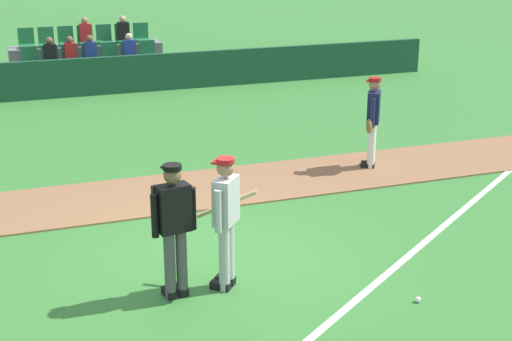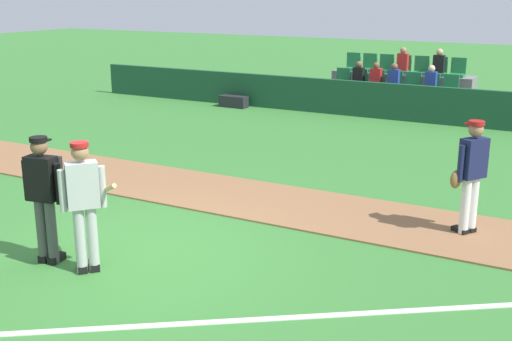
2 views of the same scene
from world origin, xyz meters
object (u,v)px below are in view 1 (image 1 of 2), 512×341
Objects in this scene: umpire_home_plate at (174,223)px; baseball at (418,300)px; batter_grey_jersey at (226,218)px; runner_navy_jersey at (373,120)px.

baseball is (2.80, -1.19, -0.96)m from umpire_home_plate.
batter_grey_jersey is at bearing 1.68° from umpire_home_plate.
baseball is at bearing -23.00° from umpire_home_plate.
umpire_home_plate is 1.00× the size of runner_navy_jersey.
batter_grey_jersey is 1.00× the size of umpire_home_plate.
umpire_home_plate is at bearing -178.32° from batter_grey_jersey.
baseball is at bearing -29.70° from batter_grey_jersey.
batter_grey_jersey is 0.68m from umpire_home_plate.
umpire_home_plate is 3.19m from baseball.
runner_navy_jersey is at bearing 38.36° from umpire_home_plate.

